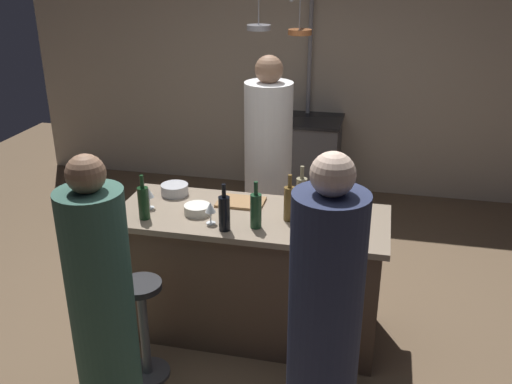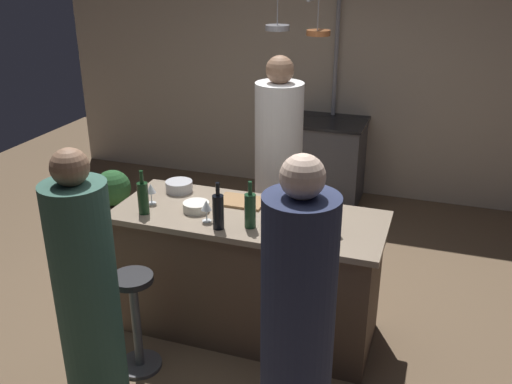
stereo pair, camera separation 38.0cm
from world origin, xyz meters
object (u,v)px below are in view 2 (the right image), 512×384
(guest_right, at_px, (297,332))
(wine_bottle_white, at_px, (300,196))
(bar_stool_left, at_px, (136,318))
(cutting_board, at_px, (242,201))
(wine_bottle_green, at_px, (250,210))
(pepper_mill, at_px, (335,216))
(wine_bottle_amber, at_px, (285,204))
(chef, at_px, (278,176))
(wine_bottle_red, at_px, (143,197))
(mixing_bowl_steel, at_px, (179,186))
(bar_stool_right, at_px, (304,355))
(stove_range, at_px, (326,161))
(wine_glass_near_right_guest, at_px, (151,189))
(guest_left, at_px, (88,300))
(potted_plant, at_px, (113,192))
(wine_bottle_dark, at_px, (218,211))
(mixing_bowl_ceramic, at_px, (196,207))
(wine_glass_by_chef, at_px, (206,206))

(guest_right, bearing_deg, wine_bottle_white, 104.59)
(bar_stool_left, bearing_deg, cutting_board, 61.63)
(wine_bottle_white, xyz_separation_m, wine_bottle_green, (-0.24, -0.29, -0.01))
(pepper_mill, bearing_deg, wine_bottle_amber, 173.09)
(bar_stool_left, height_order, wine_bottle_white, wine_bottle_white)
(chef, relative_size, wine_bottle_red, 5.97)
(mixing_bowl_steel, bearing_deg, wine_bottle_white, -5.76)
(bar_stool_right, bearing_deg, bar_stool_left, 180.00)
(stove_range, relative_size, wine_glass_near_right_guest, 6.10)
(guest_left, distance_m, wine_bottle_red, 0.85)
(wine_bottle_amber, distance_m, wine_glass_near_right_guest, 0.95)
(mixing_bowl_steel, bearing_deg, potted_plant, 140.53)
(wine_bottle_green, bearing_deg, mixing_bowl_steel, 150.69)
(cutting_board, relative_size, wine_bottle_dark, 1.04)
(stove_range, distance_m, pepper_mill, 2.64)
(bar_stool_left, relative_size, pepper_mill, 3.24)
(wine_bottle_dark, distance_m, wine_bottle_red, 0.55)
(guest_right, height_order, wine_glass_near_right_guest, guest_right)
(wine_bottle_green, bearing_deg, guest_right, -56.59)
(chef, distance_m, mixing_bowl_steel, 0.89)
(wine_bottle_dark, distance_m, mixing_bowl_ceramic, 0.32)
(guest_right, relative_size, wine_bottle_amber, 5.47)
(stove_range, height_order, wine_glass_by_chef, wine_glass_by_chef)
(potted_plant, distance_m, mixing_bowl_ceramic, 2.14)
(stove_range, xyz_separation_m, guest_left, (-0.57, -3.46, 0.30))
(guest_left, distance_m, guest_right, 1.16)
(chef, relative_size, wine_glass_near_right_guest, 12.26)
(wine_bottle_dark, bearing_deg, bar_stool_right, -28.98)
(wine_glass_by_chef, bearing_deg, bar_stool_left, -126.02)
(chef, height_order, guest_left, chef)
(mixing_bowl_steel, bearing_deg, mixing_bowl_ceramic, -46.46)
(wine_glass_by_chef, distance_m, wine_glass_near_right_guest, 0.49)
(wine_bottle_dark, xyz_separation_m, wine_glass_near_right_guest, (-0.58, 0.20, -0.01))
(mixing_bowl_ceramic, bearing_deg, pepper_mill, 0.10)
(potted_plant, xyz_separation_m, wine_bottle_red, (1.23, -1.48, 0.72))
(bar_stool_left, height_order, potted_plant, bar_stool_left)
(guest_left, height_order, wine_bottle_dark, guest_left)
(wine_bottle_amber, bearing_deg, wine_bottle_red, -168.54)
(guest_left, xyz_separation_m, wine_bottle_red, (-0.09, 0.80, 0.27))
(guest_right, relative_size, wine_glass_by_chef, 11.64)
(mixing_bowl_steel, bearing_deg, guest_left, -88.14)
(guest_left, height_order, wine_glass_near_right_guest, guest_left)
(pepper_mill, relative_size, wine_glass_near_right_guest, 1.44)
(mixing_bowl_steel, distance_m, mixing_bowl_ceramic, 0.38)
(pepper_mill, height_order, wine_bottle_dark, wine_bottle_dark)
(wine_bottle_amber, bearing_deg, potted_plant, 149.02)
(wine_glass_by_chef, xyz_separation_m, mixing_bowl_ceramic, (-0.13, 0.12, -0.07))
(pepper_mill, height_order, mixing_bowl_steel, pepper_mill)
(wine_bottle_red, height_order, wine_glass_near_right_guest, wine_bottle_red)
(wine_glass_near_right_guest, height_order, mixing_bowl_ceramic, wine_glass_near_right_guest)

